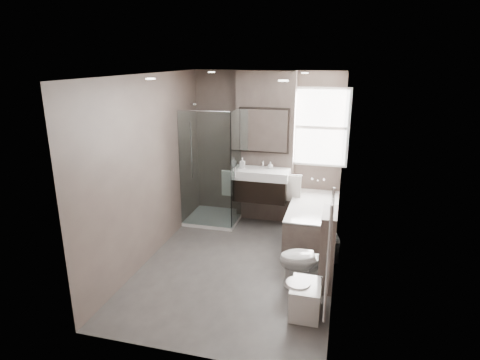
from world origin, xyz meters
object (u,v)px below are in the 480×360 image
(vanity, at_px, (261,184))
(bidet, at_px, (305,298))
(toilet, at_px, (307,259))
(bathtub, at_px, (313,220))

(vanity, distance_m, bidet, 2.63)
(vanity, distance_m, toilet, 2.03)
(toilet, height_order, bidet, toilet)
(bathtub, distance_m, bidet, 2.04)
(bathtub, relative_size, toilet, 2.24)
(bathtub, xyz_separation_m, bidet, (0.09, -2.04, -0.12))
(bidet, bearing_deg, bathtub, 92.52)
(toilet, bearing_deg, vanity, -164.94)
(bathtub, height_order, bidet, bathtub)
(toilet, bearing_deg, bathtub, 167.70)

